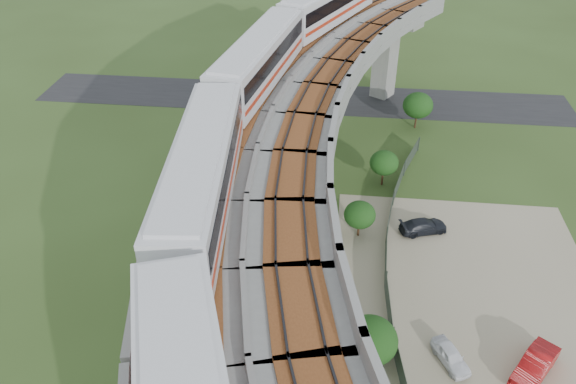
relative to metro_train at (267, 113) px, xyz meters
name	(u,v)px	position (x,y,z in m)	size (l,w,h in m)	color
ground	(263,278)	(-0.36, -1.11, -12.31)	(160.00, 160.00, 0.00)	#31461C
dirt_lot	(471,315)	(13.64, -3.11, -12.29)	(18.00, 26.00, 0.04)	gray
asphalt_road	(302,98)	(-0.36, 28.89, -12.29)	(60.00, 8.00, 0.03)	#232326
viaduct	(322,173)	(3.48, -1.11, -3.26)	(19.58, 73.98, 11.40)	#99968E
metro_train	(267,113)	(0.00, 0.00, 0.00)	(11.10, 61.33, 3.64)	silver
fence	(405,281)	(9.40, -1.11, -11.56)	(3.87, 38.73, 1.50)	#2D382D
tree_0	(418,105)	(11.96, 23.00, -9.77)	(3.05, 3.05, 3.84)	#382314
tree_1	(384,163)	(8.25, 11.86, -10.08)	(2.48, 2.48, 3.28)	#382314
tree_2	(360,215)	(6.22, 4.44, -10.31)	(2.42, 2.42, 3.03)	#382314
tree_3	(371,340)	(6.91, -7.57, -10.42)	(3.18, 3.18, 3.24)	#382314
car_white	(451,356)	(11.74, -7.09, -11.75)	(1.22, 3.03, 1.03)	white
car_red	(535,365)	(16.47, -7.35, -11.60)	(1.42, 4.08, 1.35)	#A20E10
car_dark	(423,226)	(11.23, 5.44, -11.72)	(1.53, 3.75, 1.09)	black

